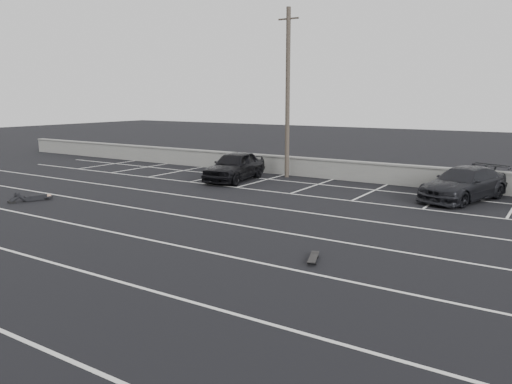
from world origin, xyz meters
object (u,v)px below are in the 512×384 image
Objects in this scene: car_left at (235,166)px; skateboard at (313,258)px; trash_bin at (465,183)px; person at (37,195)px; car_right at (464,184)px; utility_pole at (288,93)px.

skateboard is (9.46, -9.79, -0.70)m from car_left.
car_left reaches higher than trash_bin.
car_left is at bearing 83.87° from person.
person is at bearing -128.30° from car_right.
person is (-15.46, -9.93, -0.48)m from car_right.
trash_bin is (11.07, 2.43, -0.27)m from car_left.
skateboard is (-1.81, -10.88, -0.63)m from car_right.
skateboard is (-1.61, -12.22, -0.43)m from trash_bin.
car_left is at bearing -155.47° from car_right.
utility_pole is 15.17m from skateboard.
trash_bin is (9.29, -0.07, -4.06)m from utility_pole.
utility_pole is at bearing -169.42° from car_right.
skateboard is at bearing -97.53° from trash_bin.
car_left is 1.90× the size of person.
car_left is 0.93× the size of car_right.
car_left is at bearing -167.64° from trash_bin.
trash_bin is at bearing 117.16° from car_right.
car_left is 4.54× the size of trash_bin.
car_right is (11.26, 1.09, -0.07)m from car_left.
utility_pole reaches higher than trash_bin.
trash_bin is 0.42× the size of person.
trash_bin is at bearing 4.92° from car_left.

